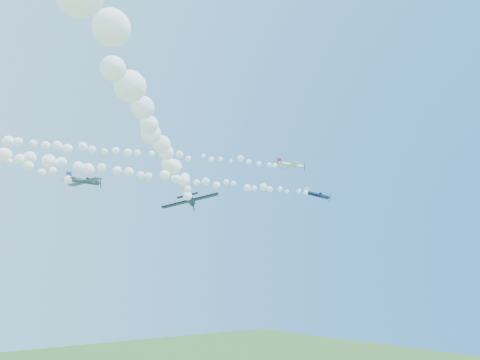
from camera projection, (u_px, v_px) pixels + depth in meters
plane_white at (291, 165)px, 92.93m from camera, size 7.03×7.42×2.61m
smoke_trail_white at (111, 150)px, 81.81m from camera, size 70.37×30.26×3.01m
plane_navy at (318, 195)px, 94.20m from camera, size 7.76×7.87×3.01m
smoke_trail_navy at (169, 177)px, 77.68m from camera, size 67.01×15.15×3.00m
plane_grey at (85, 181)px, 69.92m from camera, size 7.22×7.66×2.02m
plane_black at (190, 200)px, 57.13m from camera, size 7.24×7.02×2.43m
smoke_trail_black at (98, 28)px, 18.37m from camera, size 47.33×60.04×3.15m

